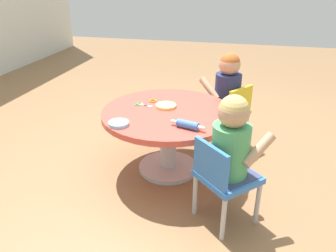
{
  "coord_description": "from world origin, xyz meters",
  "views": [
    {
      "loc": [
        -2.06,
        -0.5,
        1.36
      ],
      "look_at": [
        0.0,
        0.0,
        0.36
      ],
      "focal_mm": 35.03,
      "sensor_mm": 36.0,
      "label": 1
    }
  ],
  "objects_px": {
    "seated_child_left": "(232,140)",
    "craft_table": "(168,124)",
    "seated_child_right": "(228,84)",
    "rolling_pin": "(188,125)",
    "child_chair_left": "(223,177)",
    "craft_scissors": "(142,105)",
    "child_chair_right": "(229,111)"
  },
  "relations": [
    {
      "from": "child_chair_right",
      "to": "seated_child_left",
      "type": "bearing_deg",
      "value": -176.25
    },
    {
      "from": "child_chair_left",
      "to": "rolling_pin",
      "type": "relative_size",
      "value": 2.36
    },
    {
      "from": "craft_table",
      "to": "craft_scissors",
      "type": "xyz_separation_m",
      "value": [
        0.05,
        0.21,
        0.11
      ]
    },
    {
      "from": "seated_child_right",
      "to": "craft_scissors",
      "type": "relative_size",
      "value": 3.61
    },
    {
      "from": "child_chair_left",
      "to": "craft_scissors",
      "type": "xyz_separation_m",
      "value": [
        0.53,
        0.65,
        0.18
      ]
    },
    {
      "from": "craft_table",
      "to": "child_chair_left",
      "type": "xyz_separation_m",
      "value": [
        -0.48,
        -0.44,
        -0.07
      ]
    },
    {
      "from": "child_chair_right",
      "to": "craft_scissors",
      "type": "relative_size",
      "value": 3.79
    },
    {
      "from": "rolling_pin",
      "to": "craft_scissors",
      "type": "bearing_deg",
      "value": 52.34
    },
    {
      "from": "child_chair_left",
      "to": "rolling_pin",
      "type": "xyz_separation_m",
      "value": [
        0.23,
        0.25,
        0.2
      ]
    },
    {
      "from": "seated_child_right",
      "to": "rolling_pin",
      "type": "height_order",
      "value": "seated_child_right"
    },
    {
      "from": "seated_child_left",
      "to": "rolling_pin",
      "type": "distance_m",
      "value": 0.34
    },
    {
      "from": "seated_child_right",
      "to": "craft_scissors",
      "type": "xyz_separation_m",
      "value": [
        -0.47,
        0.58,
        -0.05
      ]
    },
    {
      "from": "craft_table",
      "to": "seated_child_right",
      "type": "distance_m",
      "value": 0.67
    },
    {
      "from": "child_chair_left",
      "to": "seated_child_right",
      "type": "height_order",
      "value": "seated_child_right"
    },
    {
      "from": "child_chair_right",
      "to": "craft_scissors",
      "type": "bearing_deg",
      "value": 126.34
    },
    {
      "from": "seated_child_right",
      "to": "rolling_pin",
      "type": "xyz_separation_m",
      "value": [
        -0.78,
        0.18,
        -0.03
      ]
    },
    {
      "from": "child_chair_left",
      "to": "seated_child_right",
      "type": "distance_m",
      "value": 1.03
    },
    {
      "from": "child_chair_left",
      "to": "craft_scissors",
      "type": "distance_m",
      "value": 0.86
    },
    {
      "from": "seated_child_left",
      "to": "craft_table",
      "type": "bearing_deg",
      "value": 46.09
    },
    {
      "from": "rolling_pin",
      "to": "seated_child_left",
      "type": "bearing_deg",
      "value": -125.15
    },
    {
      "from": "seated_child_right",
      "to": "craft_scissors",
      "type": "height_order",
      "value": "seated_child_right"
    },
    {
      "from": "craft_table",
      "to": "seated_child_right",
      "type": "relative_size",
      "value": 1.83
    },
    {
      "from": "craft_table",
      "to": "seated_child_left",
      "type": "relative_size",
      "value": 1.83
    },
    {
      "from": "child_chair_right",
      "to": "rolling_pin",
      "type": "xyz_separation_m",
      "value": [
        -0.76,
        0.22,
        0.2
      ]
    },
    {
      "from": "seated_child_left",
      "to": "seated_child_right",
      "type": "relative_size",
      "value": 1.0
    },
    {
      "from": "child_chair_left",
      "to": "seated_child_left",
      "type": "height_order",
      "value": "seated_child_left"
    },
    {
      "from": "child_chair_left",
      "to": "rolling_pin",
      "type": "distance_m",
      "value": 0.39
    },
    {
      "from": "seated_child_right",
      "to": "child_chair_right",
      "type": "bearing_deg",
      "value": -125.45
    },
    {
      "from": "craft_table",
      "to": "child_chair_right",
      "type": "xyz_separation_m",
      "value": [
        0.51,
        -0.4,
        -0.07
      ]
    },
    {
      "from": "craft_table",
      "to": "child_chair_left",
      "type": "bearing_deg",
      "value": -137.44
    },
    {
      "from": "craft_table",
      "to": "child_chair_right",
      "type": "bearing_deg",
      "value": -38.52
    },
    {
      "from": "child_chair_left",
      "to": "rolling_pin",
      "type": "bearing_deg",
      "value": 48.16
    }
  ]
}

